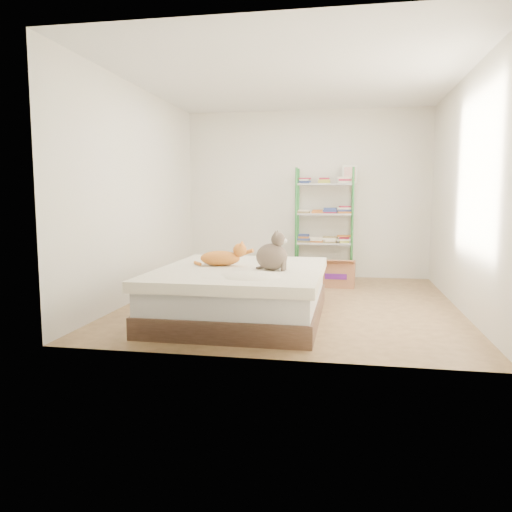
% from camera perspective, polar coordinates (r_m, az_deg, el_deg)
% --- Properties ---
extents(room, '(3.81, 4.21, 2.61)m').
position_cam_1_polar(room, '(5.87, 4.16, 7.12)').
color(room, tan).
rests_on(room, ground).
extents(bed, '(1.68, 2.10, 0.53)m').
position_cam_1_polar(bed, '(5.24, -1.66, -4.21)').
color(bed, brown).
rests_on(bed, ground).
extents(orange_cat, '(0.53, 0.33, 0.20)m').
position_cam_1_polar(orange_cat, '(5.33, -4.12, -0.03)').
color(orange_cat, gold).
rests_on(orange_cat, bed).
extents(grey_cat, '(0.36, 0.31, 0.39)m').
position_cam_1_polar(grey_cat, '(5.00, 1.81, 0.59)').
color(grey_cat, '#6A5B4D').
rests_on(grey_cat, bed).
extents(shelf_unit, '(0.92, 0.36, 1.74)m').
position_cam_1_polar(shelf_unit, '(7.74, 7.87, 3.68)').
color(shelf_unit, '#30843D').
rests_on(shelf_unit, ground).
extents(cardboard_box, '(0.52, 0.50, 0.41)m').
position_cam_1_polar(cardboard_box, '(7.17, 9.23, -2.01)').
color(cardboard_box, '#B07248').
rests_on(cardboard_box, ground).
extents(white_bin, '(0.34, 0.30, 0.36)m').
position_cam_1_polar(white_bin, '(7.85, 1.58, -1.10)').
color(white_bin, white).
rests_on(white_bin, ground).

